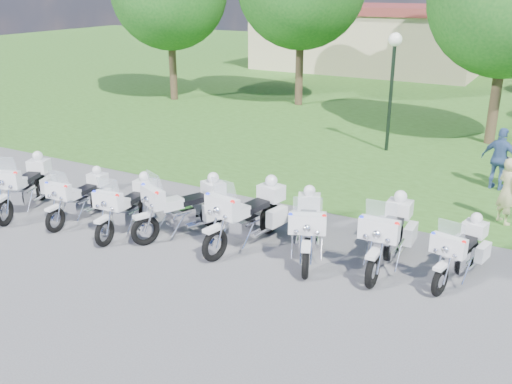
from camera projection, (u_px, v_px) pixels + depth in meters
The scene contains 14 objects.
ground at pixel (210, 245), 12.63m from camera, with size 100.00×100.00×0.00m, color #515155.
grass_lawn at pixel (457, 78), 34.68m from camera, with size 100.00×48.00×0.01m, color #31591C.
motorcycle_0 at pixel (25, 184), 14.34m from camera, with size 1.33×2.32×1.63m.
motorcycle_1 at pixel (80, 196), 13.83m from camera, with size 0.77×2.12×1.42m.
motorcycle_2 at pixel (128, 205), 13.17m from camera, with size 0.87×2.23×1.50m.
motorcycle_3 at pixel (185, 206), 12.95m from camera, with size 1.43×2.27×1.64m.
motorcycle_4 at pixel (248, 214), 12.43m from camera, with size 1.13×2.54×1.72m.
motorcycle_5 at pixel (308, 226), 11.92m from camera, with size 1.36×2.25×1.60m.
motorcycle_6 at pixel (389, 234), 11.50m from camera, with size 0.85×2.49×1.67m.
motorcycle_7 at pixel (461, 250), 11.02m from camera, with size 0.95×2.11×1.43m.
lamp_post at pixel (393, 62), 18.68m from camera, with size 0.44×0.44×3.95m.
building_west at pixel (370, 37), 37.56m from camera, with size 14.56×8.32×4.10m.
bystander_a at pixel (507, 191), 13.49m from camera, with size 0.59×0.39×1.63m, color tan.
bystander_c at pixel (500, 159), 15.72m from camera, with size 1.03×0.43×1.75m, color #385487.
Camera 1 is at (6.52, -9.46, 5.46)m, focal length 40.00 mm.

